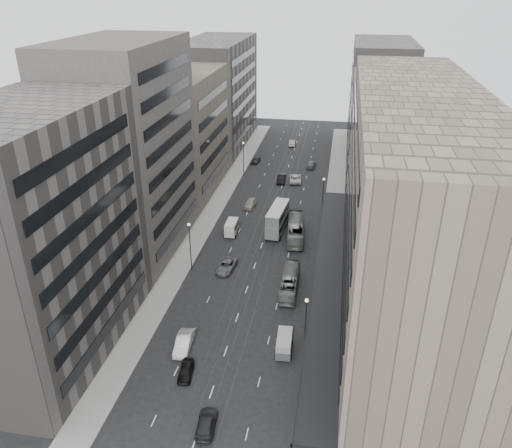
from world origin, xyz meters
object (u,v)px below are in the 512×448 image
Objects in this scene: panel_van at (232,227)px; pedestrian at (305,377)px; sedan_2 at (226,266)px; sedan_1 at (184,343)px; bus_far at (296,229)px; vw_microbus at (284,343)px; double_decker at (277,219)px; bus_near at (290,282)px; sedan_0 at (186,371)px.

panel_van reaches higher than pedestrian.
panel_van is at bearing 104.94° from sedan_2.
pedestrian is (15.48, -3.67, 0.26)m from sedan_1.
bus_far reaches higher than vw_microbus.
double_decker is 2.20× the size of panel_van.
pedestrian is (8.22, -37.74, -1.54)m from double_decker.
vw_microbus is 12.59m from sedan_1.
bus_far is at bearing -20.57° from double_decker.
pedestrian is at bearing 100.15° from bus_near.
bus_far is at bearing 59.69° from sedan_2.
bus_far is 11.56m from panel_van.
pedestrian is at bearing -51.53° from sedan_2.
sedan_0 is (2.43, -36.12, -0.77)m from panel_van.
sedan_1 is at bearing -26.66° from pedestrian.
double_decker is 2.08× the size of vw_microbus.
panel_van is at bearing 87.11° from sedan_0.
bus_far is 2.78× the size of panel_van.
double_decker is 1.79× the size of sedan_1.
sedan_2 is (-6.20, -14.72, -1.93)m from double_decker.
vw_microbus is at bearing -73.47° from pedestrian.
sedan_1 is 15.92m from pedestrian.
double_decker is 32.96m from vw_microbus.
panel_van is (-8.03, -2.50, -1.21)m from double_decker.
panel_van reaches higher than vw_microbus.
bus_far is at bearing 69.41° from sedan_0.
bus_far is 1.26× the size of double_decker.
panel_van is 38.81m from pedestrian.
panel_van is at bearing 86.47° from sedan_1.
bus_near is 2.51× the size of sedan_0.
bus_far is at bearing -95.85° from pedestrian.
bus_far is 30.86m from vw_microbus.
double_decker is at bearing 73.55° from sedan_2.
sedan_2 is at bearing -71.25° from pedestrian.
vw_microbus reaches higher than sedan_2.
sedan_2 is (-10.55, 4.02, -0.65)m from bus_near.
bus_far reaches higher than pedestrian.
pedestrian is (13.82, 0.88, 0.43)m from sedan_0.
panel_van is at bearing -1.47° from bus_far.
sedan_2 is at bearing -22.22° from bus_near.
panel_van is 0.80× the size of sedan_2.
sedan_2 is (-0.60, 23.90, 0.05)m from sedan_0.
bus_far is 6.07× the size of pedestrian.
sedan_1 is (0.77, -31.57, -0.60)m from panel_van.
bus_near is at bearing 47.91° from sedan_1.
bus_far is 2.23× the size of sedan_2.
panel_van is 12.38m from sedan_2.
sedan_1 is 19.38m from sedan_2.
bus_near is 22.24m from sedan_0.
bus_near is 2.24× the size of vw_microbus.
double_decker reaches higher than sedan_2.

